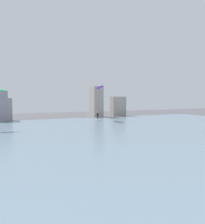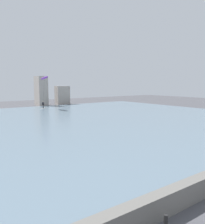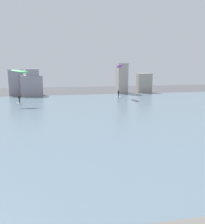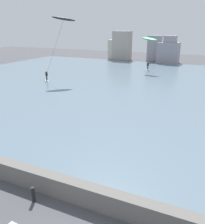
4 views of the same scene
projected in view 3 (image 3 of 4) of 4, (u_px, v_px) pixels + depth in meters
The scene contains 4 objects.
water_bay at pixel (72, 117), 35.55m from camera, with size 84.00×52.00×0.10m, color slate.
far_shore_buildings at pixel (38, 83), 60.45m from camera, with size 46.82×4.97×7.81m.
kitesurfer_green at pixel (19, 74), 44.96m from camera, with size 3.59×3.94×6.73m.
kitesurfer_purple at pixel (120, 68), 54.49m from camera, with size 1.73×4.00×7.62m.
Camera 3 is at (-2.27, -3.72, 7.64)m, focal length 39.52 mm.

